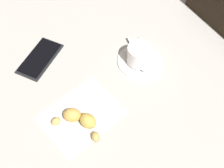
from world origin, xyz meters
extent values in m
plane|color=#A7A29B|center=(0.00, 0.00, 0.00)|extent=(1.80, 1.80, 0.00)
cylinder|color=white|center=(0.11, 0.00, 0.00)|extent=(0.13, 0.13, 0.01)
cylinder|color=white|center=(0.10, 0.00, 0.04)|extent=(0.07, 0.07, 0.06)
cylinder|color=#311B0C|center=(0.10, 0.00, 0.05)|extent=(0.06, 0.06, 0.00)
torus|color=white|center=(0.13, 0.03, 0.04)|extent=(0.03, 0.03, 0.04)
cube|color=silver|center=(0.12, 0.03, 0.01)|extent=(0.05, 0.10, 0.00)
ellipsoid|color=silver|center=(0.09, -0.03, 0.01)|extent=(0.03, 0.03, 0.01)
cube|color=white|center=(0.09, 0.02, 0.01)|extent=(0.04, 0.06, 0.01)
cube|color=silver|center=(-0.13, -0.03, 0.00)|extent=(0.20, 0.15, 0.00)
ellipsoid|color=tan|center=(-0.14, -0.10, 0.01)|extent=(0.03, 0.03, 0.02)
ellipsoid|color=gold|center=(-0.13, -0.06, 0.02)|extent=(0.04, 0.05, 0.04)
ellipsoid|color=gold|center=(-0.15, -0.02, 0.02)|extent=(0.06, 0.06, 0.04)
ellipsoid|color=tan|center=(-0.19, -0.01, 0.01)|extent=(0.03, 0.02, 0.02)
cube|color=black|center=(-0.11, 0.20, 0.00)|extent=(0.17, 0.13, 0.01)
cube|color=black|center=(-0.11, 0.20, 0.01)|extent=(0.15, 0.12, 0.00)
camera|label=1|loc=(-0.30, -0.34, 0.67)|focal=46.56mm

